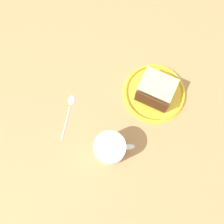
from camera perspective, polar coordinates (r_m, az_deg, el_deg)
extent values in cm
cube|color=tan|center=(75.18, 2.34, 1.33)|extent=(155.88, 155.88, 3.20)
cylinder|color=yellow|center=(75.25, 9.37, 4.16)|extent=(18.20, 18.20, 0.76)
torus|color=yellow|center=(74.57, 9.46, 4.34)|extent=(17.45, 17.45, 0.70)
cube|color=#472814|center=(74.62, 9.45, 4.33)|extent=(11.22, 9.92, 0.60)
cube|color=beige|center=(71.49, 9.88, 5.23)|extent=(11.22, 9.92, 6.16)
cube|color=#472814|center=(70.10, 8.67, 2.57)|extent=(8.95, 3.80, 6.16)
cylinder|color=white|center=(66.34, -0.48, -8.20)|extent=(7.94, 7.94, 9.20)
cylinder|color=brown|center=(63.07, -0.51, -7.84)|extent=(6.99, 6.99, 0.40)
torus|color=white|center=(66.47, 2.95, -7.85)|extent=(5.09, 1.88, 5.00)
ellipsoid|color=silver|center=(74.37, -9.03, 2.36)|extent=(2.32, 3.21, 0.80)
cylinder|color=silver|center=(73.11, -10.22, -2.40)|extent=(1.61, 9.87, 0.50)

